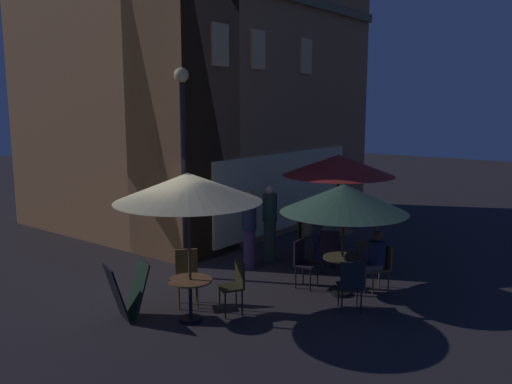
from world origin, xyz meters
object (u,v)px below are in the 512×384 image
at_px(cafe_chair_6, 330,247).
at_px(patron_standing_3, 270,224).
at_px(cafe_chair_2, 303,259).
at_px(patio_umbrella_2, 339,165).
at_px(patron_seated_2, 331,239).
at_px(patron_standing_4, 249,229).
at_px(patron_seated_1, 310,230).
at_px(patio_umbrella_0, 344,199).
at_px(cafe_chair_1, 381,263).
at_px(cafe_chair_7, 371,240).
at_px(patron_seated_0, 375,257).
at_px(patio_umbrella_1, 188,188).
at_px(cafe_chair_4, 187,272).
at_px(street_lamp_near_corner, 183,140).
at_px(cafe_chair_0, 351,282).
at_px(cafe_table_0, 342,267).
at_px(cafe_chair_3, 235,282).
at_px(cafe_table_1, 190,291).
at_px(menu_sandwich_board, 127,291).
at_px(cafe_table_2, 337,239).
at_px(cafe_chair_5, 304,234).

xyz_separation_m(cafe_chair_6, patron_standing_3, (-0.10, 1.54, 0.33)).
bearing_deg(cafe_chair_2, patio_umbrella_2, 93.86).
relative_size(patron_seated_2, patron_standing_4, 0.72).
bearing_deg(cafe_chair_2, patron_seated_1, 112.67).
xyz_separation_m(patio_umbrella_0, patio_umbrella_2, (1.86, 1.15, 0.37)).
distance_m(cafe_chair_1, cafe_chair_7, 1.70).
bearing_deg(cafe_chair_2, cafe_chair_1, 25.02).
bearing_deg(patron_seated_1, patron_seated_0, -40.23).
distance_m(patio_umbrella_1, cafe_chair_4, 1.85).
bearing_deg(cafe_chair_2, street_lamp_near_corner, -161.66).
xyz_separation_m(cafe_chair_0, patron_seated_0, (1.23, 0.14, 0.14)).
relative_size(cafe_table_0, cafe_chair_2, 0.79).
bearing_deg(cafe_table_0, cafe_chair_7, 10.87).
relative_size(cafe_chair_3, patron_seated_2, 0.76).
bearing_deg(cafe_chair_2, cafe_chair_0, -28.18).
distance_m(cafe_chair_7, patron_standing_4, 2.81).
bearing_deg(cafe_chair_6, patron_standing_4, 96.41).
distance_m(cafe_chair_1, patron_seated_1, 2.50).
relative_size(cafe_chair_0, cafe_chair_6, 0.98).
height_order(cafe_chair_0, cafe_chair_4, cafe_chair_4).
bearing_deg(cafe_table_1, patron_standing_3, 15.22).
bearing_deg(patio_umbrella_0, menu_sandwich_board, 144.71).
height_order(street_lamp_near_corner, cafe_chair_0, street_lamp_near_corner).
bearing_deg(patron_standing_4, cafe_chair_2, -133.25).
bearing_deg(cafe_chair_3, patio_umbrella_1, 0.00).
bearing_deg(cafe_table_0, cafe_chair_6, 39.45).
bearing_deg(cafe_chair_1, cafe_table_0, -0.00).
bearing_deg(cafe_table_2, patron_standing_4, 141.20).
distance_m(cafe_chair_2, patron_seated_2, 1.26).
distance_m(street_lamp_near_corner, patron_standing_4, 2.50).
height_order(cafe_table_1, patron_seated_2, patron_seated_2).
bearing_deg(cafe_chair_5, cafe_chair_2, -70.76).
distance_m(menu_sandwich_board, cafe_chair_0, 3.86).
height_order(menu_sandwich_board, patio_umbrella_1, patio_umbrella_1).
relative_size(patron_seated_0, patron_standing_3, 0.68).
bearing_deg(cafe_chair_1, cafe_chair_7, -113.57).
distance_m(patio_umbrella_0, patron_standing_3, 2.74).
bearing_deg(cafe_chair_5, cafe_chair_0, -56.08).
distance_m(cafe_chair_6, patron_seated_1, 1.17).
xyz_separation_m(cafe_table_0, patron_seated_0, (0.57, -0.40, 0.14)).
xyz_separation_m(cafe_chair_0, patron_standing_3, (1.59, 2.93, 0.35)).
xyz_separation_m(menu_sandwich_board, cafe_table_2, (5.13, -1.16, 0.04)).
height_order(cafe_table_0, cafe_chair_4, cafe_chair_4).
distance_m(cafe_table_1, patron_seated_0, 3.71).
height_order(cafe_table_2, patron_seated_0, patron_seated_0).
height_order(patio_umbrella_0, patron_standing_3, patio_umbrella_0).
xyz_separation_m(cafe_table_2, patio_umbrella_2, (0.00, 0.00, 1.71)).
height_order(patio_umbrella_1, patron_seated_0, patio_umbrella_1).
xyz_separation_m(cafe_chair_0, cafe_chair_7, (2.80, 0.95, 0.03)).
height_order(cafe_chair_4, cafe_chair_5, cafe_chair_4).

